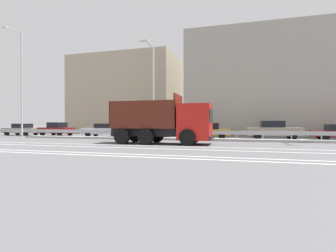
% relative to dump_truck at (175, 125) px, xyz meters
% --- Properties ---
extents(ground_plane, '(320.00, 320.00, 0.00)m').
position_rel_dump_truck_xyz_m(ground_plane, '(-1.38, 1.18, -1.31)').
color(ground_plane, '#565659').
extents(lane_strip_0, '(53.20, 0.16, 0.01)m').
position_rel_dump_truck_xyz_m(lane_strip_0, '(-0.97, -1.82, -1.31)').
color(lane_strip_0, silver).
rests_on(lane_strip_0, ground_plane).
extents(lane_strip_1, '(53.20, 0.16, 0.01)m').
position_rel_dump_truck_xyz_m(lane_strip_1, '(-0.97, -3.47, -1.31)').
color(lane_strip_1, silver).
rests_on(lane_strip_1, ground_plane).
extents(lane_strip_2, '(53.20, 0.16, 0.01)m').
position_rel_dump_truck_xyz_m(lane_strip_2, '(-0.97, -6.28, -1.31)').
color(lane_strip_2, silver).
rests_on(lane_strip_2, ground_plane).
extents(lane_strip_3, '(53.20, 0.16, 0.01)m').
position_rel_dump_truck_xyz_m(lane_strip_3, '(-0.97, -7.08, -1.31)').
color(lane_strip_3, silver).
rests_on(lane_strip_3, ground_plane).
extents(median_island, '(29.26, 1.10, 0.18)m').
position_rel_dump_truck_xyz_m(median_island, '(-1.38, 4.15, -1.22)').
color(median_island, gray).
rests_on(median_island, ground_plane).
extents(median_guardrail, '(53.20, 0.09, 0.78)m').
position_rel_dump_truck_xyz_m(median_guardrail, '(-1.38, 5.40, -0.74)').
color(median_guardrail, '#9EA0A5').
rests_on(median_guardrail, ground_plane).
extents(dump_truck, '(6.94, 2.82, 3.31)m').
position_rel_dump_truck_xyz_m(dump_truck, '(0.00, 0.00, 0.00)').
color(dump_truck, red).
rests_on(dump_truck, ground_plane).
extents(median_road_sign, '(0.68, 0.16, 2.35)m').
position_rel_dump_truck_xyz_m(median_road_sign, '(-5.12, 4.15, -0.10)').
color(median_road_sign, white).
rests_on(median_road_sign, ground_plane).
extents(street_lamp_0, '(0.72, 2.02, 10.70)m').
position_rel_dump_truck_xyz_m(street_lamp_0, '(-17.12, 4.14, 4.51)').
color(street_lamp_0, '#ADADB2').
rests_on(street_lamp_0, ground_plane).
extents(street_lamp_1, '(0.70, 2.33, 8.01)m').
position_rel_dump_truck_xyz_m(street_lamp_1, '(-2.93, 3.78, 3.18)').
color(street_lamp_1, '#ADADB2').
rests_on(street_lamp_1, ground_plane).
extents(parked_car_0, '(4.16, 2.02, 1.38)m').
position_rel_dump_truck_xyz_m(parked_car_0, '(-20.62, 7.68, -0.61)').
color(parked_car_0, gray).
rests_on(parked_car_0, ground_plane).
extents(parked_car_1, '(3.89, 2.04, 1.52)m').
position_rel_dump_truck_xyz_m(parked_car_1, '(-16.08, 8.09, -0.56)').
color(parked_car_1, maroon).
rests_on(parked_car_1, ground_plane).
extents(parked_car_2, '(4.80, 1.95, 1.39)m').
position_rel_dump_truck_xyz_m(parked_car_2, '(-9.76, 7.81, -0.61)').
color(parked_car_2, silver).
rests_on(parked_car_2, ground_plane).
extents(parked_car_3, '(4.41, 2.26, 1.34)m').
position_rel_dump_truck_xyz_m(parked_car_3, '(-4.75, 8.07, -0.62)').
color(parked_car_3, '#A3A3A8').
rests_on(parked_car_3, ground_plane).
extents(parked_car_4, '(4.00, 2.09, 1.43)m').
position_rel_dump_truck_xyz_m(parked_car_4, '(1.38, 7.45, -0.60)').
color(parked_car_4, '#B27A14').
rests_on(parked_car_4, ground_plane).
extents(parked_car_5, '(4.72, 1.90, 1.62)m').
position_rel_dump_truck_xyz_m(parked_car_5, '(7.03, 7.95, -0.51)').
color(parked_car_5, gray).
rests_on(parked_car_5, ground_plane).
extents(background_building_0, '(15.05, 15.03, 11.16)m').
position_rel_dump_truck_xyz_m(background_building_0, '(-12.47, 22.09, 4.27)').
color(background_building_0, tan).
rests_on(background_building_0, ground_plane).
extents(background_building_1, '(20.98, 13.76, 11.59)m').
position_rel_dump_truck_xyz_m(background_building_1, '(8.71, 17.42, 4.48)').
color(background_building_1, gray).
rests_on(background_building_1, ground_plane).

